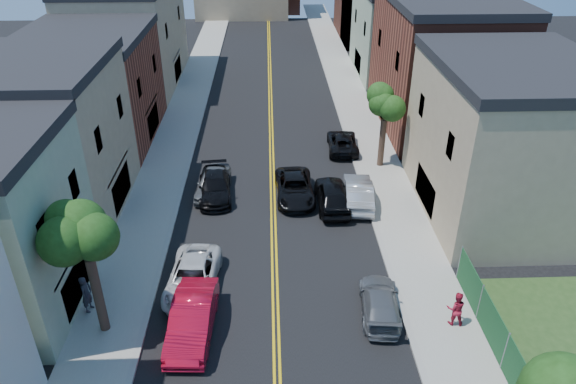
{
  "coord_description": "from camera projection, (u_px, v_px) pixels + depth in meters",
  "views": [
    {
      "loc": [
        -0.12,
        -4.48,
        17.97
      ],
      "look_at": [
        0.9,
        23.05,
        2.0
      ],
      "focal_mm": 33.22,
      "sensor_mm": 36.0,
      "label": 1
    }
  ],
  "objects": [
    {
      "name": "bldg_left_brick",
      "position": [
        91.0,
        90.0,
        41.55
      ],
      "size": [
        9.0,
        12.0,
        8.0
      ],
      "primitive_type": "cube",
      "color": "brown",
      "rests_on": "ground"
    },
    {
      "name": "red_sedan",
      "position": [
        192.0,
        319.0,
        24.18
      ],
      "size": [
        2.05,
        5.25,
        1.7
      ],
      "primitive_type": "imported",
      "rotation": [
        0.0,
        0.0,
        -0.05
      ],
      "color": "red",
      "rests_on": "ground"
    },
    {
      "name": "dark_car_right_far",
      "position": [
        342.0,
        142.0,
        41.2
      ],
      "size": [
        2.4,
        4.87,
        1.33
      ],
      "primitive_type": "imported",
      "rotation": [
        0.0,
        0.0,
        3.1
      ],
      "color": "black",
      "rests_on": "ground"
    },
    {
      "name": "bldg_left_tan_far",
      "position": [
        129.0,
        36.0,
        53.28
      ],
      "size": [
        9.0,
        16.0,
        9.5
      ],
      "primitive_type": "cube",
      "color": "#998466",
      "rests_on": "ground"
    },
    {
      "name": "black_car_right",
      "position": [
        333.0,
        195.0,
        33.83
      ],
      "size": [
        2.07,
        4.99,
        1.69
      ],
      "primitive_type": "imported",
      "rotation": [
        0.0,
        0.0,
        3.16
      ],
      "color": "black",
      "rests_on": "ground"
    },
    {
      "name": "curb_right",
      "position": [
        339.0,
        115.0,
        47.63
      ],
      "size": [
        0.3,
        100.0,
        0.15
      ],
      "primitive_type": "cube",
      "color": "gray",
      "rests_on": "ground"
    },
    {
      "name": "curb_left",
      "position": [
        202.0,
        117.0,
        47.23
      ],
      "size": [
        0.3,
        100.0,
        0.15
      ],
      "primitive_type": "cube",
      "color": "gray",
      "rests_on": "ground"
    },
    {
      "name": "pedestrian_left",
      "position": [
        87.0,
        294.0,
        25.24
      ],
      "size": [
        0.58,
        0.78,
        1.95
      ],
      "primitive_type": "imported",
      "rotation": [
        0.0,
        0.0,
        1.39
      ],
      "color": "#27272E",
      "rests_on": "sidewalk_left"
    },
    {
      "name": "bldg_right_brick",
      "position": [
        440.0,
        66.0,
        43.68
      ],
      "size": [
        9.0,
        14.0,
        10.0
      ],
      "primitive_type": "cube",
      "color": "brown",
      "rests_on": "ground"
    },
    {
      "name": "bldg_right_palegrn",
      "position": [
        402.0,
        34.0,
        56.16
      ],
      "size": [
        9.0,
        12.0,
        8.5
      ],
      "primitive_type": "cube",
      "color": "gray",
      "rests_on": "ground"
    },
    {
      "name": "tree_right_far",
      "position": [
        387.0,
        91.0,
        36.2
      ],
      "size": [
        4.4,
        4.4,
        8.03
      ],
      "color": "#3C271E",
      "rests_on": "sidewalk_right"
    },
    {
      "name": "grey_car_right",
      "position": [
        380.0,
        302.0,
        25.46
      ],
      "size": [
        2.24,
        4.6,
        1.29
      ],
      "primitive_type": "imported",
      "rotation": [
        0.0,
        0.0,
        3.04
      ],
      "color": "#585B60",
      "rests_on": "ground"
    },
    {
      "name": "black_car_left",
      "position": [
        215.0,
        186.0,
        35.04
      ],
      "size": [
        2.5,
        5.23,
        1.47
      ],
      "primitive_type": "imported",
      "rotation": [
        0.0,
        0.0,
        0.09
      ],
      "color": "black",
      "rests_on": "ground"
    },
    {
      "name": "sidewalk_right",
      "position": [
        359.0,
        114.0,
        47.69
      ],
      "size": [
        3.2,
        100.0,
        0.15
      ],
      "primitive_type": "cube",
      "color": "gray",
      "rests_on": "ground"
    },
    {
      "name": "silver_car_right",
      "position": [
        358.0,
        192.0,
        34.18
      ],
      "size": [
        2.12,
        5.03,
        1.62
      ],
      "primitive_type": "imported",
      "rotation": [
        0.0,
        0.0,
        3.06
      ],
      "color": "#A9ACB1",
      "rests_on": "ground"
    },
    {
      "name": "black_suv_lane",
      "position": [
        295.0,
        188.0,
        34.86
      ],
      "size": [
        2.59,
        5.3,
        1.45
      ],
      "primitive_type": "imported",
      "rotation": [
        0.0,
        0.0,
        0.03
      ],
      "color": "black",
      "rests_on": "ground"
    },
    {
      "name": "bldg_left_tan_near",
      "position": [
        38.0,
        144.0,
        31.79
      ],
      "size": [
        9.0,
        10.0,
        9.0
      ],
      "primitive_type": "cube",
      "color": "#998466",
      "rests_on": "ground"
    },
    {
      "name": "white_pickup",
      "position": [
        193.0,
        277.0,
        26.96
      ],
      "size": [
        2.75,
        5.34,
        1.44
      ],
      "primitive_type": "imported",
      "rotation": [
        0.0,
        0.0,
        -0.07
      ],
      "color": "silver",
      "rests_on": "ground"
    },
    {
      "name": "pedestrian_right",
      "position": [
        456.0,
        309.0,
        24.5
      ],
      "size": [
        0.97,
        0.81,
        1.78
      ],
      "primitive_type": "imported",
      "rotation": [
        0.0,
        0.0,
        2.97
      ],
      "color": "#AD1A32",
      "rests_on": "sidewalk_right"
    },
    {
      "name": "grey_car_left",
      "position": [
        213.0,
        183.0,
        35.31
      ],
      "size": [
        2.46,
        4.82,
        1.57
      ],
      "primitive_type": "imported",
      "rotation": [
        0.0,
        0.0,
        -0.13
      ],
      "color": "#55595D",
      "rests_on": "ground"
    },
    {
      "name": "tree_left_mid",
      "position": [
        79.0,
        210.0,
        21.44
      ],
      "size": [
        5.2,
        5.2,
        9.29
      ],
      "color": "#3C271E",
      "rests_on": "sidewalk_left"
    },
    {
      "name": "bldg_right_tan",
      "position": [
        506.0,
        144.0,
        31.83
      ],
      "size": [
        9.0,
        12.0,
        9.0
      ],
      "primitive_type": "cube",
      "color": "#998466",
      "rests_on": "ground"
    },
    {
      "name": "sidewalk_left",
      "position": [
        182.0,
        117.0,
        47.18
      ],
      "size": [
        3.2,
        100.0,
        0.15
      ],
      "primitive_type": "cube",
      "color": "gray",
      "rests_on": "ground"
    },
    {
      "name": "fence_right",
      "position": [
        520.0,
        381.0,
        20.85
      ],
      "size": [
        0.04,
        15.0,
        1.9
      ],
      "primitive_type": "cube",
      "color": "#143F1E",
      "rests_on": "sidewalk_right"
    }
  ]
}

